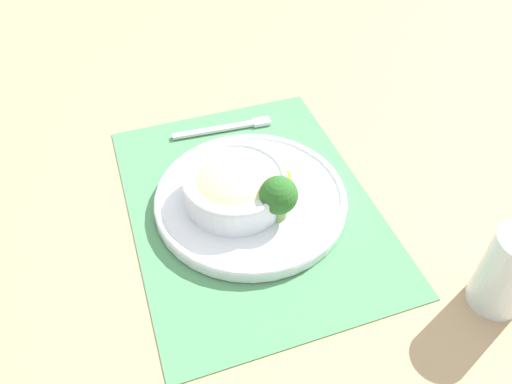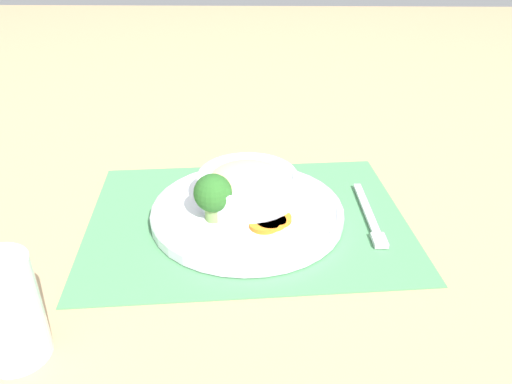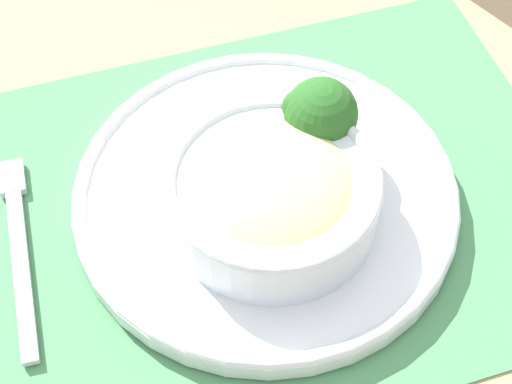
# 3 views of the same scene
# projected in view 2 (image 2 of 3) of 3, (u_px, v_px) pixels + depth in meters

# --- Properties ---
(ground_plane) EXTENTS (4.00, 4.00, 0.00)m
(ground_plane) POSITION_uv_depth(u_px,v_px,m) (247.00, 219.00, 0.79)
(ground_plane) COLOR tan
(placemat) EXTENTS (0.53, 0.42, 0.00)m
(placemat) POSITION_uv_depth(u_px,v_px,m) (247.00, 218.00, 0.79)
(placemat) COLOR #4C8C59
(placemat) RESTS_ON ground_plane
(plate) EXTENTS (0.30, 0.30, 0.02)m
(plate) POSITION_uv_depth(u_px,v_px,m) (247.00, 211.00, 0.78)
(plate) COLOR silver
(plate) RESTS_ON placemat
(bowl) EXTENTS (0.16, 0.16, 0.06)m
(bowl) POSITION_uv_depth(u_px,v_px,m) (246.00, 185.00, 0.78)
(bowl) COLOR silver
(bowl) RESTS_ON plate
(broccoli_floret) EXTENTS (0.06, 0.06, 0.07)m
(broccoli_floret) POSITION_uv_depth(u_px,v_px,m) (213.00, 194.00, 0.73)
(broccoli_floret) COLOR #759E51
(broccoli_floret) RESTS_ON plate
(carrot_slice_near) EXTENTS (0.05, 0.05, 0.01)m
(carrot_slice_near) POSITION_uv_depth(u_px,v_px,m) (264.00, 224.00, 0.73)
(carrot_slice_near) COLOR orange
(carrot_slice_near) RESTS_ON plate
(carrot_slice_middle) EXTENTS (0.05, 0.05, 0.01)m
(carrot_slice_middle) POSITION_uv_depth(u_px,v_px,m) (271.00, 222.00, 0.74)
(carrot_slice_middle) COLOR orange
(carrot_slice_middle) RESTS_ON plate
(carrot_slice_far) EXTENTS (0.05, 0.05, 0.01)m
(carrot_slice_far) POSITION_uv_depth(u_px,v_px,m) (276.00, 219.00, 0.75)
(carrot_slice_far) COLOR orange
(carrot_slice_far) RESTS_ON plate
(water_glass) EXTENTS (0.07, 0.07, 0.13)m
(water_glass) POSITION_uv_depth(u_px,v_px,m) (8.00, 316.00, 0.52)
(water_glass) COLOR silver
(water_glass) RESTS_ON ground_plane
(fork) EXTENTS (0.02, 0.18, 0.01)m
(fork) POSITION_uv_depth(u_px,v_px,m) (371.00, 219.00, 0.77)
(fork) COLOR silver
(fork) RESTS_ON placemat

